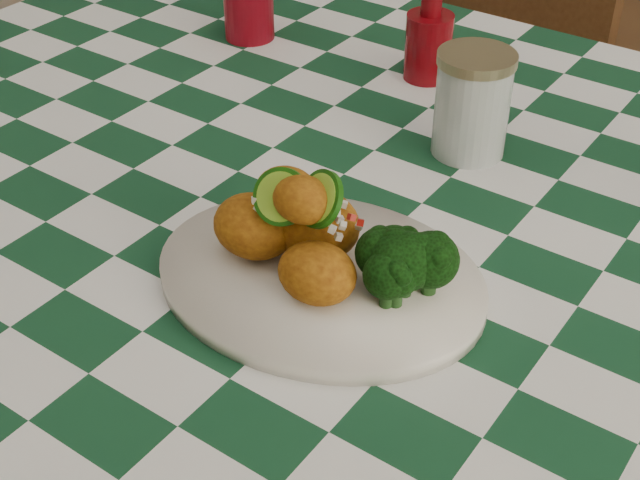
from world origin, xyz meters
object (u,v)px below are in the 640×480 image
Objects in this scene: dining_table at (402,444)px; fried_chicken_pile at (309,224)px; wooden_chair_left at (459,115)px; plate at (320,279)px; ketchup_bottle at (430,31)px; mason_jar at (472,104)px.

dining_table is 0.50m from fried_chicken_pile.
wooden_chair_left is (-0.30, 0.94, -0.40)m from fried_chicken_pile.
ketchup_bottle is at bearing 107.36° from plate.
dining_table is at bearing 83.26° from fried_chicken_pile.
dining_table is 13.32× the size of mason_jar.
ketchup_bottle is 1.08× the size of mason_jar.
plate is 2.59× the size of mason_jar.
dining_table is at bearing 87.16° from plate.
plate is 0.06m from fried_chicken_pile.
ketchup_bottle is (-0.15, 0.27, 0.46)m from dining_table.
plate is at bearing -72.64° from ketchup_bottle.
fried_chicken_pile is at bearing -74.08° from ketchup_bottle.
ketchup_bottle reaches higher than mason_jar.
fried_chicken_pile reaches higher than plate.
dining_table is 1.81× the size of wooden_chair_left.
mason_jar reaches higher than dining_table.
dining_table is 12.34× the size of ketchup_bottle.
fried_chicken_pile is 1.16× the size of ketchup_bottle.
mason_jar is at bearing 88.33° from fried_chicken_pile.
dining_table is at bearing -84.51° from mason_jar.
wooden_chair_left is at bearing 109.69° from ketchup_bottle.
mason_jar reaches higher than plate.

